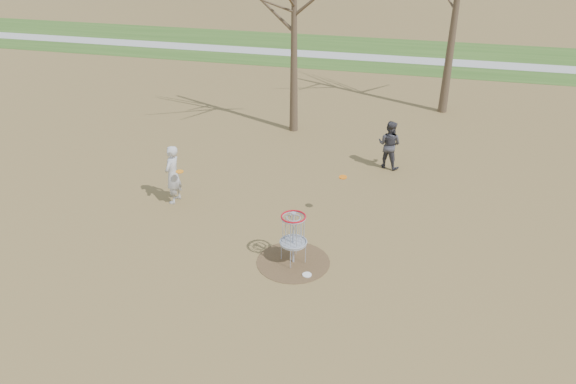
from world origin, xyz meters
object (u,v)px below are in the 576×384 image
object	(u,v)px
disc_grounded	(307,275)
disc_golf_basket	(293,230)
player_standing	(173,175)
player_throwing	(389,145)

from	to	relation	value
disc_grounded	disc_golf_basket	world-z (taller)	disc_golf_basket
disc_grounded	player_standing	bearing A→B (deg)	149.66
disc_golf_basket	disc_grounded	bearing A→B (deg)	-46.02
player_standing	disc_grounded	bearing A→B (deg)	63.74
player_throwing	disc_grounded	world-z (taller)	player_throwing
player_standing	player_throwing	size ratio (longest dim) A/B	1.09
player_standing	disc_golf_basket	bearing A→B (deg)	65.88
player_standing	disc_golf_basket	xyz separation A→B (m)	(4.06, -2.18, 0.05)
player_throwing	player_standing	bearing A→B (deg)	51.73
player_throwing	disc_golf_basket	xyz separation A→B (m)	(-1.76, -6.02, 0.11)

